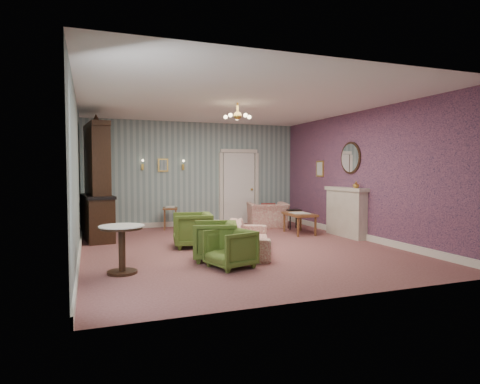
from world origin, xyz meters
name	(u,v)px	position (x,y,z in m)	size (l,w,h in m)	color
floor	(238,247)	(0.00, 0.00, 0.00)	(7.00, 7.00, 0.00)	#8E5652
ceiling	(238,103)	(0.00, 0.00, 2.90)	(7.00, 7.00, 0.00)	white
wall_back	(195,174)	(0.00, 3.50, 1.45)	(6.00, 6.00, 0.00)	slate
wall_front	(337,180)	(0.00, -3.50, 1.45)	(6.00, 6.00, 0.00)	slate
wall_left	(77,177)	(-3.00, 0.00, 1.45)	(7.00, 7.00, 0.00)	slate
wall_right	(362,175)	(3.00, 0.00, 1.45)	(7.00, 7.00, 0.00)	slate
wall_right_floral	(362,175)	(2.98, 0.00, 1.45)	(7.00, 7.00, 0.00)	#B45A6E
door	(239,187)	(1.30, 3.46, 1.08)	(1.12, 0.12, 2.16)	white
olive_chair_a	(230,247)	(-0.70, -1.58, 0.34)	(0.66, 0.61, 0.67)	#4E6724
olive_chair_b	(215,239)	(-0.77, -0.97, 0.38)	(0.73, 0.68, 0.75)	#4E6724
olive_chair_c	(192,228)	(-0.85, 0.36, 0.39)	(0.75, 0.71, 0.77)	#4E6724
sofa_chintz	(248,232)	(0.03, -0.53, 0.38)	(1.97, 0.57, 0.77)	#A04140
wingback_chair	(268,211)	(1.76, 2.44, 0.45)	(1.03, 0.67, 0.90)	#A04140
dresser	(96,178)	(-2.65, 2.01, 1.38)	(0.57, 1.66, 2.76)	black
fireplace	(346,212)	(2.86, 0.40, 0.58)	(0.30, 1.40, 1.16)	beige
mantel_vase	(356,185)	(2.84, 0.00, 1.23)	(0.15, 0.15, 0.15)	gold
oval_mirror	(350,158)	(2.96, 0.40, 1.85)	(0.04, 0.76, 0.84)	white
framed_print	(320,169)	(2.97, 1.75, 1.60)	(0.04, 0.34, 0.42)	gold
coffee_table	(299,223)	(2.03, 1.14, 0.26)	(0.56, 1.01, 0.51)	brown
side_table_black	(293,219)	(2.26, 1.90, 0.26)	(0.35, 0.35, 0.53)	black
pedestal_table	(122,249)	(-2.35, -1.36, 0.37)	(0.68, 0.68, 0.74)	black
nesting_table	(170,217)	(-0.80, 3.00, 0.31)	(0.38, 0.48, 0.63)	brown
gilt_mirror_back	(163,165)	(-0.90, 3.46, 1.70)	(0.28, 0.06, 0.36)	gold
sconce_left	(143,165)	(-1.45, 3.44, 1.70)	(0.16, 0.12, 0.30)	gold
sconce_right	(183,165)	(-0.35, 3.44, 1.70)	(0.16, 0.12, 0.30)	gold
chandelier	(238,117)	(0.00, 0.00, 2.63)	(0.56, 0.56, 0.36)	gold
burgundy_cushion	(268,210)	(1.71, 2.29, 0.48)	(0.38, 0.10, 0.38)	maroon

